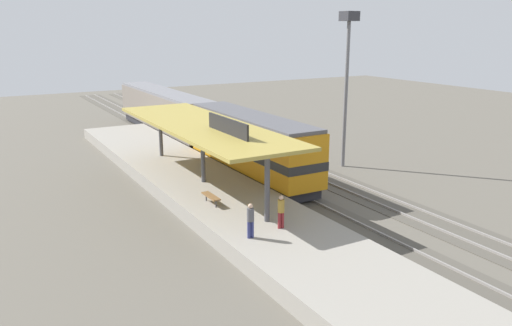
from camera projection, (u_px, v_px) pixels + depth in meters
ground_plane at (289, 180)px, 36.54m from camera, size 120.00×120.00×0.00m
track_near at (265, 184)px, 35.57m from camera, size 3.20×110.00×0.16m
track_far at (318, 175)px, 37.77m from camera, size 3.20×110.00×0.16m
platform at (204, 188)px, 33.26m from camera, size 6.00×44.00×0.90m
station_canopy at (203, 127)px, 32.14m from camera, size 5.20×18.00×4.70m
platform_bench at (211, 196)px, 28.86m from camera, size 0.44×1.70×0.50m
locomotive at (251, 145)px, 36.64m from camera, size 2.93×14.43×4.44m
passenger_carriage_single at (164, 111)px, 51.78m from camera, size 2.90×20.00×4.24m
light_mast at (348, 57)px, 38.11m from camera, size 1.10×1.10×11.70m
person_waiting at (251, 219)px, 24.09m from camera, size 0.34×0.34×1.71m
person_walking at (281, 210)px, 25.25m from camera, size 0.34×0.34×1.71m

